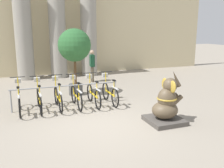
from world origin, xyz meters
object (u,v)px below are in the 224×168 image
at_px(bicycle_4, 93,94).
at_px(bicycle_3, 76,95).
at_px(bicycle_2, 58,97).
at_px(potted_tree, 74,48).
at_px(person_pedestrian, 92,63).
at_px(elephant_statue, 166,105).
at_px(bicycle_1, 39,99).
at_px(bicycle_5, 110,92).
at_px(bicycle_0, 19,100).

bearing_deg(bicycle_4, bicycle_3, 179.69).
xyz_separation_m(bicycle_2, potted_tree, (0.96, 1.61, 1.51)).
bearing_deg(person_pedestrian, potted_tree, -121.30).
bearing_deg(elephant_statue, bicycle_1, 144.52).
distance_m(bicycle_1, potted_tree, 2.72).
bearing_deg(bicycle_5, bicycle_1, 179.42).
xyz_separation_m(bicycle_1, elephant_statue, (3.36, -2.40, 0.11)).
distance_m(bicycle_1, bicycle_4, 1.86).
bearing_deg(bicycle_2, bicycle_3, -3.07).
xyz_separation_m(bicycle_2, elephant_statue, (2.74, -2.41, 0.11)).
bearing_deg(bicycle_3, person_pedestrian, 66.31).
bearing_deg(person_pedestrian, elephant_statue, -86.09).
height_order(bicycle_4, elephant_statue, elephant_statue).
height_order(bicycle_5, elephant_statue, elephant_statue).
relative_size(bicycle_5, elephant_statue, 1.10).
bearing_deg(bicycle_2, elephant_statue, -41.29).
xyz_separation_m(bicycle_0, elephant_statue, (3.98, -2.42, 0.11)).
bearing_deg(bicycle_5, bicycle_2, 178.87).
distance_m(bicycle_2, potted_tree, 2.41).
xyz_separation_m(bicycle_2, person_pedestrian, (2.32, 3.83, 0.55)).
distance_m(bicycle_4, person_pedestrian, 4.05).
xyz_separation_m(bicycle_0, bicycle_3, (1.86, -0.05, 0.00)).
xyz_separation_m(bicycle_0, person_pedestrian, (3.56, 3.82, 0.55)).
distance_m(bicycle_1, bicycle_3, 1.24).
xyz_separation_m(bicycle_3, potted_tree, (0.34, 1.64, 1.51)).
bearing_deg(bicycle_2, potted_tree, 59.07).
xyz_separation_m(bicycle_0, bicycle_5, (3.10, -0.05, 0.00)).
relative_size(bicycle_3, person_pedestrian, 1.05).
bearing_deg(potted_tree, bicycle_1, -134.36).
bearing_deg(elephant_statue, bicycle_0, 148.69).
bearing_deg(bicycle_3, bicycle_4, -0.31).
distance_m(bicycle_0, bicycle_2, 1.24).
bearing_deg(bicycle_5, bicycle_4, 179.98).
bearing_deg(bicycle_4, person_pedestrian, 74.46).
relative_size(bicycle_1, bicycle_5, 1.00).
xyz_separation_m(bicycle_2, bicycle_5, (1.86, -0.04, 0.00)).
distance_m(bicycle_0, potted_tree, 3.11).
xyz_separation_m(bicycle_0, bicycle_4, (2.48, -0.05, 0.00)).
distance_m(bicycle_2, bicycle_5, 1.86).
relative_size(bicycle_0, potted_tree, 0.63).
xyz_separation_m(bicycle_3, elephant_statue, (2.12, -2.38, 0.11)).
bearing_deg(potted_tree, person_pedestrian, 58.70).
xyz_separation_m(bicycle_1, bicycle_2, (0.62, 0.01, 0.00)).
distance_m(bicycle_3, bicycle_4, 0.62).
height_order(bicycle_4, person_pedestrian, person_pedestrian).
relative_size(bicycle_3, potted_tree, 0.63).
bearing_deg(potted_tree, bicycle_0, -144.13).
distance_m(bicycle_2, elephant_statue, 3.65).
relative_size(bicycle_4, elephant_statue, 1.10).
height_order(bicycle_2, bicycle_3, same).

